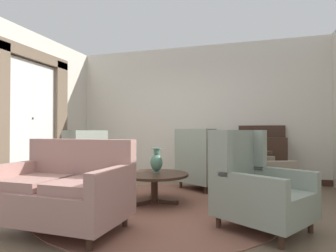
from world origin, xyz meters
name	(u,v)px	position (x,y,z in m)	size (l,w,h in m)	color
ground	(152,213)	(0.00, 0.00, 0.00)	(7.63, 7.63, 0.00)	brown
wall_back	(194,113)	(0.00, 2.68, 1.46)	(5.61, 0.08, 2.91)	silver
wall_left	(28,109)	(-2.73, 0.81, 1.46)	(0.08, 3.76, 2.91)	silver
baseboard_back	(194,177)	(0.00, 2.63, 0.06)	(5.45, 0.03, 0.12)	#382319
area_rug	(160,207)	(0.00, 0.30, 0.01)	(3.25, 3.25, 0.01)	brown
window_with_curtains	(33,110)	(-2.63, 0.82, 1.44)	(0.12, 1.80, 2.37)	silver
coffee_table	(154,178)	(-0.14, 0.47, 0.37)	(0.99, 0.99, 0.44)	#382319
porcelain_vase	(156,161)	(-0.13, 0.53, 0.60)	(0.18, 0.18, 0.37)	#4C7A66
settee	(63,191)	(-0.71, -0.84, 0.41)	(1.40, 0.87, 0.96)	tan
armchair_foreground_right	(75,170)	(-1.45, 0.42, 0.44)	(0.95, 0.86, 1.06)	gray
armchair_back_corner	(202,164)	(0.35, 1.64, 0.46)	(1.09, 1.09, 1.09)	gray
armchair_near_sideboard	(250,171)	(1.19, 1.16, 0.44)	(1.13, 1.11, 1.07)	gray
armchair_near_window	(256,187)	(1.26, -0.19, 0.44)	(1.15, 1.12, 1.07)	gray
side_table	(253,169)	(1.23, 1.28, 0.45)	(0.58, 0.58, 0.74)	#382319
sideboard	(262,158)	(1.40, 2.39, 0.53)	(0.89, 0.40, 1.16)	#382319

